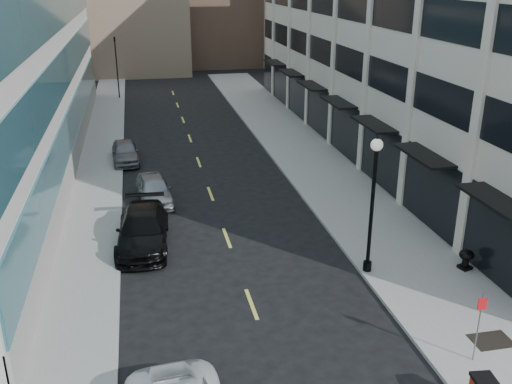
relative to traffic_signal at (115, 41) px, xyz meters
name	(u,v)px	position (x,y,z in m)	size (l,w,h in m)	color
sidewalk_right	(334,183)	(13.00, -28.00, -5.64)	(5.00, 80.00, 0.15)	gray
sidewalk_left	(95,201)	(-1.00, -28.00, -5.64)	(3.00, 80.00, 0.15)	gray
building_right	(436,18)	(22.44, -21.01, 3.28)	(15.30, 46.50, 18.25)	beige
grate_far	(491,340)	(13.10, -44.20, -5.56)	(1.40, 1.00, 0.01)	black
road_centerline	(218,214)	(5.50, -31.00, -5.71)	(0.15, 68.20, 0.01)	#D8CC4C
traffic_signal	(115,41)	(0.00, 0.00, 0.00)	(0.66, 0.66, 6.98)	black
car_black_pickup	(143,230)	(1.55, -34.00, -4.89)	(2.31, 5.67, 1.65)	black
car_silver_sedan	(154,189)	(2.30, -28.62, -4.97)	(1.77, 4.39, 1.50)	gray
car_grey_sedan	(125,152)	(0.70, -21.00, -4.98)	(1.73, 4.30, 1.47)	slate
lamppost	(373,194)	(10.80, -38.64, -2.08)	(0.49, 0.49, 5.93)	black
sign_post	(480,318)	(11.90, -45.01, -3.97)	(0.29, 0.08, 2.50)	slate
urn_planter	(466,257)	(14.96, -39.36, -5.03)	(0.63, 0.63, 0.88)	black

